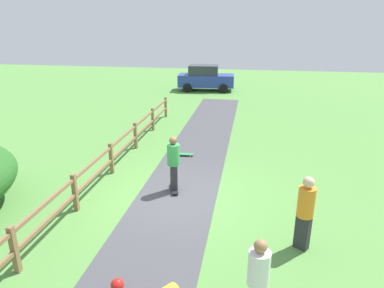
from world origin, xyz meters
name	(u,v)px	position (x,y,z in m)	size (l,w,h in m)	color
ground_plane	(177,196)	(0.00, 0.00, 0.00)	(60.00, 60.00, 0.00)	#568E42
asphalt_path	(177,196)	(0.00, 0.00, 0.01)	(2.40, 28.00, 0.02)	#47474C
wooden_fence	(95,170)	(-2.60, 0.00, 0.67)	(0.12, 18.12, 1.10)	olive
skater_riding	(174,161)	(-0.16, 0.33, 1.01)	(0.48, 0.82, 1.77)	black
skateboard_loose	(183,154)	(-0.45, 3.28, 0.09)	(0.81, 0.25, 0.08)	#338C4C
bystander_orange	(305,210)	(3.41, -1.97, 1.01)	(0.53, 0.53, 1.82)	#2D2D33
bystander_white	(258,277)	(2.36, -4.22, 0.90)	(0.42, 0.42, 1.64)	#2D2D33
parked_car_blue	(205,78)	(-1.51, 17.15, 0.96)	(4.31, 2.24, 1.92)	#283D99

